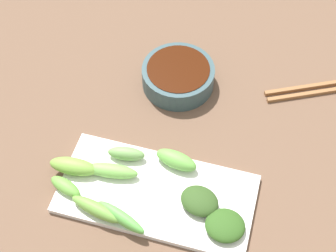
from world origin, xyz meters
TOP-DOWN VIEW (x-y plane):
  - tabletop at (0.00, 0.00)m, footprint 2.10×2.10m
  - sauce_bowl at (-0.17, -0.03)m, footprint 0.14×0.14m
  - serving_plate at (0.08, -0.00)m, footprint 0.16×0.33m
  - broccoli_stalk_0 at (0.03, -0.07)m, footprint 0.03×0.07m
  - broccoli_leafy_1 at (0.08, 0.07)m, footprint 0.07×0.08m
  - broccoli_stalk_2 at (0.12, -0.15)m, footprint 0.04×0.07m
  - broccoli_stalk_3 at (0.07, -0.08)m, footprint 0.04×0.09m
  - broccoli_stalk_4 at (0.14, -0.04)m, footprint 0.05×0.10m
  - broccoli_leafy_5 at (0.11, 0.12)m, footprint 0.07×0.07m
  - broccoli_stalk_6 at (0.02, 0.02)m, footprint 0.04×0.08m
  - broccoli_stalk_7 at (0.14, -0.08)m, footprint 0.04×0.10m
  - broccoli_stalk_8 at (0.08, -0.15)m, footprint 0.04×0.09m
  - chopsticks at (-0.23, 0.25)m, footprint 0.12×0.22m

SIDE VIEW (x-z plane):
  - tabletop at x=0.00m, z-range 0.00..0.02m
  - chopsticks at x=-0.23m, z-range 0.02..0.03m
  - serving_plate at x=0.08m, z-range 0.02..0.03m
  - broccoli_stalk_2 at x=0.12m, z-range 0.03..0.05m
  - broccoli_leafy_5 at x=0.11m, z-range 0.03..0.05m
  - broccoli_leafy_1 at x=0.08m, z-range 0.03..0.06m
  - broccoli_stalk_3 at x=0.07m, z-range 0.03..0.06m
  - sauce_bowl at x=-0.17m, z-range 0.02..0.07m
  - broccoli_stalk_0 at x=0.03m, z-range 0.03..0.06m
  - broccoli_stalk_7 at x=0.14m, z-range 0.03..0.06m
  - broccoli_stalk_4 at x=0.14m, z-range 0.03..0.06m
  - broccoli_stalk_8 at x=0.08m, z-range 0.03..0.06m
  - broccoli_stalk_6 at x=0.02m, z-range 0.03..0.06m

